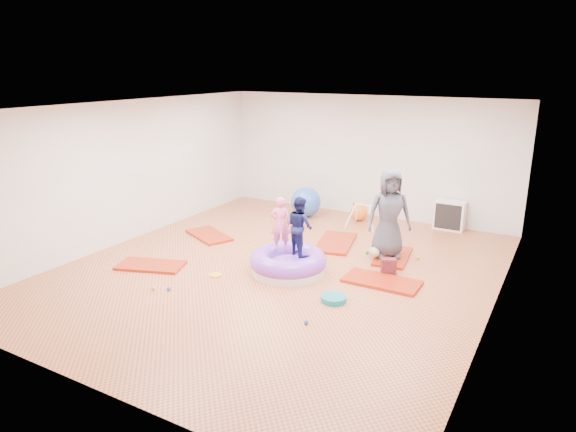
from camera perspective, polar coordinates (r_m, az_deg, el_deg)
The scene contains 19 objects.
room at distance 8.62m, azimuth -0.98°, elevation 2.70°, with size 7.01×8.01×2.81m.
gym_mat_front_left at distance 9.47m, azimuth -15.01°, elevation -5.32°, with size 1.16×0.58×0.05m, color #AE2B1A.
gym_mat_mid_left at distance 10.87m, azimuth -8.77°, elevation -2.13°, with size 1.13×0.57×0.05m, color #AE2B1A.
gym_mat_center_back at distance 10.34m, azimuth 5.30°, elevation -2.96°, with size 1.30×0.65×0.05m, color #AE2B1A.
gym_mat_right at distance 8.64m, azimuth 10.36°, elevation -7.16°, with size 1.23×0.62×0.05m, color #AE2B1A.
gym_mat_rear_right at distance 9.76m, azimuth 11.53°, elevation -4.43°, with size 1.15×0.57×0.05m, color #AE2B1A.
inflatable_cushion at distance 8.88m, azimuth 0.01°, elevation -5.25°, with size 1.33×1.33×0.42m.
child_pink at distance 8.84m, azimuth -0.84°, elevation -0.55°, with size 0.35×0.23×0.96m, color pink.
child_navy at distance 8.61m, azimuth 1.32°, elevation -0.82°, with size 0.49×0.38×1.02m, color #111644.
adult_caregiver at distance 9.47m, azimuth 11.18°, elevation 0.27°, with size 0.79×0.52×1.63m, color #3E3E4A.
infant at distance 9.58m, azimuth 9.90°, elevation -3.94°, with size 0.34×0.35×0.20m.
ball_pit_balls at distance 8.95m, azimuth 1.68°, elevation -5.99°, with size 3.36×3.94×0.07m.
exercise_ball_blue at distance 12.08m, azimuth 1.99°, elevation 1.57°, with size 0.71×0.71×0.71m, color blue.
exercise_ball_orange at distance 11.90m, azimuth 7.88°, elevation 0.41°, with size 0.39×0.39×0.39m, color orange.
infant_play_gym at distance 11.36m, azimuth 8.50°, elevation 0.42°, with size 0.68×0.65×0.52m.
cube_shelf at distance 11.65m, azimuth 17.49°, elevation 0.07°, with size 0.64×0.32×0.64m.
balance_disc at distance 7.90m, azimuth 5.08°, elevation -9.14°, with size 0.39×0.39×0.09m, color #137B86.
backpack at distance 8.95m, azimuth 11.10°, elevation -5.54°, with size 0.25×0.15×0.29m, color maroon.
yellow_toy at distance 8.85m, azimuth -8.09°, elevation -6.52°, with size 0.21×0.21×0.03m, color gold.
Camera 1 is at (4.25, -7.21, 3.44)m, focal length 32.00 mm.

